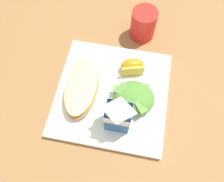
{
  "coord_description": "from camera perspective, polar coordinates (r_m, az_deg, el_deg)",
  "views": [
    {
      "loc": [
        -0.04,
        0.23,
        0.54
      ],
      "look_at": [
        0.0,
        0.0,
        0.03
      ],
      "focal_mm": 36.15,
      "sensor_mm": 36.0,
      "label": 1
    }
  ],
  "objects": [
    {
      "name": "green_salad_pile",
      "position": [
        0.55,
        5.58,
        -1.68
      ],
      "size": [
        0.1,
        0.09,
        0.04
      ],
      "color": "#4C8433",
      "rests_on": "white_plate"
    },
    {
      "name": "white_plate",
      "position": [
        0.58,
        -0.0,
        -0.74
      ],
      "size": [
        0.28,
        0.28,
        0.02
      ],
      "primitive_type": "cube",
      "color": "white",
      "rests_on": "ground"
    },
    {
      "name": "ground",
      "position": [
        0.59,
        -0.0,
        -1.05
      ],
      "size": [
        3.0,
        3.0,
        0.0
      ],
      "primitive_type": "plane",
      "color": "olive"
    },
    {
      "name": "drinking_red_cup",
      "position": [
        0.66,
        7.93,
        16.41
      ],
      "size": [
        0.07,
        0.07,
        0.09
      ],
      "primitive_type": "cylinder",
      "color": "red",
      "rests_on": "ground"
    },
    {
      "name": "cheesy_pizza_bread",
      "position": [
        0.56,
        -7.62,
        1.01
      ],
      "size": [
        0.09,
        0.17,
        0.04
      ],
      "color": "#B77F42",
      "rests_on": "white_plate"
    },
    {
      "name": "milk_carton",
      "position": [
        0.49,
        1.6,
        -6.09
      ],
      "size": [
        0.06,
        0.05,
        0.11
      ],
      "color": "#23569E",
      "rests_on": "white_plate"
    },
    {
      "name": "orange_wedge_front",
      "position": [
        0.59,
        5.14,
        6.26
      ],
      "size": [
        0.07,
        0.05,
        0.04
      ],
      "color": "orange",
      "rests_on": "white_plate"
    }
  ]
}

